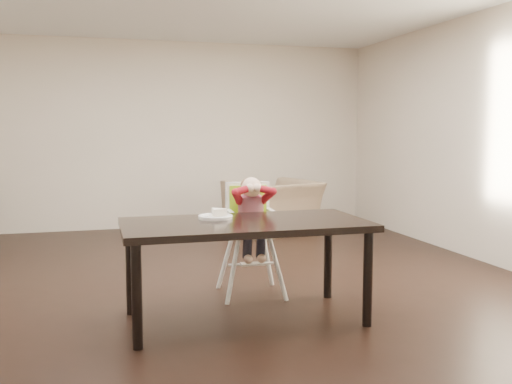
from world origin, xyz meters
TOP-DOWN VIEW (x-y plane):
  - ground at (0.00, 0.00)m, footprint 7.00×7.00m
  - room_walls at (0.00, 0.00)m, footprint 6.02×7.02m
  - dining_table at (0.03, -0.85)m, footprint 1.80×0.90m
  - high_chair at (0.25, -0.19)m, footprint 0.45×0.45m
  - plate at (-0.15, -0.66)m, footprint 0.26×0.26m
  - armchair at (1.30, 2.54)m, footprint 1.29×1.05m

SIDE VIEW (x-z plane):
  - ground at x=0.00m, z-range 0.00..0.00m
  - armchair at x=1.30m, z-range 0.00..0.98m
  - dining_table at x=0.03m, z-range 0.30..1.05m
  - high_chair at x=0.25m, z-range 0.21..1.23m
  - plate at x=-0.15m, z-range 0.74..0.81m
  - room_walls at x=0.00m, z-range 0.50..3.21m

